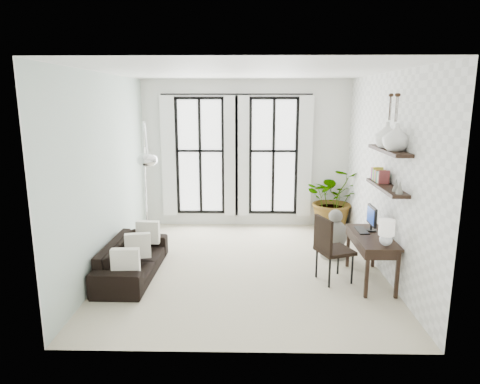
{
  "coord_description": "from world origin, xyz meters",
  "views": [
    {
      "loc": [
        0.06,
        -6.81,
        2.79
      ],
      "look_at": [
        -0.08,
        0.3,
        1.23
      ],
      "focal_mm": 32.0,
      "sensor_mm": 36.0,
      "label": 1
    }
  ],
  "objects_px": {
    "desk": "(373,239)",
    "desk_chair": "(330,245)",
    "plant": "(334,199)",
    "buddha": "(335,237)",
    "sofa": "(132,259)",
    "arc_lamp": "(145,154)"
  },
  "relations": [
    {
      "from": "desk",
      "to": "plant",
      "type": "bearing_deg",
      "value": 90.98
    },
    {
      "from": "plant",
      "to": "desk_chair",
      "type": "bearing_deg",
      "value": -102.29
    },
    {
      "from": "desk",
      "to": "buddha",
      "type": "distance_m",
      "value": 1.21
    },
    {
      "from": "sofa",
      "to": "desk",
      "type": "xyz_separation_m",
      "value": [
        3.75,
        -0.22,
        0.42
      ]
    },
    {
      "from": "desk_chair",
      "to": "arc_lamp",
      "type": "xyz_separation_m",
      "value": [
        -3.01,
        0.93,
        1.28
      ]
    },
    {
      "from": "plant",
      "to": "desk",
      "type": "height_order",
      "value": "plant"
    },
    {
      "from": "sofa",
      "to": "buddha",
      "type": "xyz_separation_m",
      "value": [
        3.41,
        0.89,
        0.09
      ]
    },
    {
      "from": "sofa",
      "to": "buddha",
      "type": "height_order",
      "value": "buddha"
    },
    {
      "from": "plant",
      "to": "buddha",
      "type": "distance_m",
      "value": 1.7
    },
    {
      "from": "plant",
      "to": "desk",
      "type": "bearing_deg",
      "value": -89.02
    },
    {
      "from": "desk_chair",
      "to": "buddha",
      "type": "bearing_deg",
      "value": 54.25
    },
    {
      "from": "sofa",
      "to": "desk_chair",
      "type": "distance_m",
      "value": 3.13
    },
    {
      "from": "desk",
      "to": "buddha",
      "type": "height_order",
      "value": "desk"
    },
    {
      "from": "buddha",
      "to": "desk",
      "type": "bearing_deg",
      "value": -72.95
    },
    {
      "from": "plant",
      "to": "desk",
      "type": "xyz_separation_m",
      "value": [
        0.05,
        -2.75,
        0.01
      ]
    },
    {
      "from": "plant",
      "to": "arc_lamp",
      "type": "relative_size",
      "value": 0.57
    },
    {
      "from": "desk_chair",
      "to": "sofa",
      "type": "bearing_deg",
      "value": 156.37
    },
    {
      "from": "plant",
      "to": "sofa",
      "type": "bearing_deg",
      "value": -145.65
    },
    {
      "from": "arc_lamp",
      "to": "buddha",
      "type": "height_order",
      "value": "arc_lamp"
    },
    {
      "from": "plant",
      "to": "desk_chair",
      "type": "relative_size",
      "value": 1.33
    },
    {
      "from": "sofa",
      "to": "arc_lamp",
      "type": "relative_size",
      "value": 0.8
    },
    {
      "from": "desk",
      "to": "desk_chair",
      "type": "distance_m",
      "value": 0.65
    }
  ]
}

